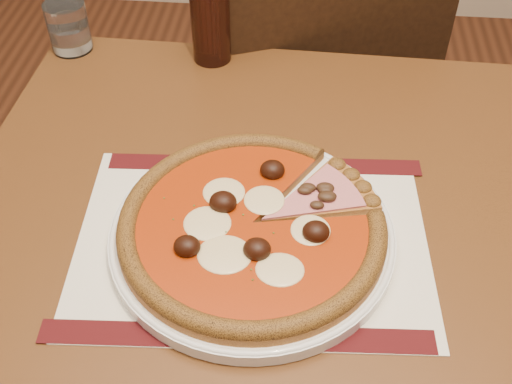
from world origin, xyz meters
TOP-DOWN VIEW (x-y plane):
  - table at (-0.55, 1.11)m, footprint 0.82×0.82m
  - chair_far at (-0.49, 1.68)m, footprint 0.58×0.58m
  - placemat at (-0.55, 1.07)m, footprint 0.45×0.34m
  - plate at (-0.55, 1.07)m, footprint 0.35×0.35m
  - pizza at (-0.55, 1.07)m, footprint 0.33×0.33m
  - ham_slice at (-0.47, 1.14)m, footprint 0.15×0.13m
  - water_glass at (-0.90, 1.48)m, footprint 0.08×0.08m
  - bottle at (-0.66, 1.47)m, footprint 0.06×0.06m

SIDE VIEW (x-z plane):
  - chair_far at x=-0.49m, z-range 0.07..1.01m
  - table at x=-0.55m, z-range 0.27..1.02m
  - placemat at x=-0.55m, z-range 0.75..0.75m
  - plate at x=-0.55m, z-range 0.75..0.77m
  - ham_slice at x=-0.47m, z-range 0.77..0.79m
  - pizza at x=-0.55m, z-range 0.76..0.80m
  - water_glass at x=-0.90m, z-range 0.75..0.83m
  - bottle at x=-0.66m, z-range 0.73..0.94m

